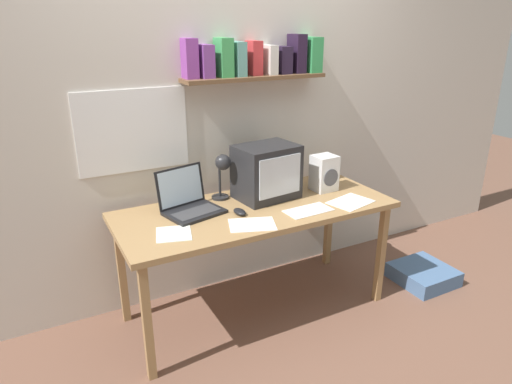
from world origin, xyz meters
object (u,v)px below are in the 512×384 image
juice_glass (329,171)px  printed_handout (308,210)px  open_notebook (252,225)px  loose_paper_near_laptop (174,234)px  desk_lamp (222,169)px  floor_cushion (423,275)px  corner_desk (256,216)px  laptop (188,201)px  computer_mouse (240,212)px  crt_monitor (267,172)px  space_heater (324,173)px  loose_paper_near_monitor (351,202)px

juice_glass → printed_handout: (-0.47, -0.43, -0.06)m
juice_glass → open_notebook: (-0.87, -0.45, -0.06)m
loose_paper_near_laptop → desk_lamp: bearing=36.6°
floor_cushion → loose_paper_near_laptop: bearing=175.4°
open_notebook → corner_desk: bearing=57.2°
corner_desk → printed_handout: size_ratio=5.79×
loose_paper_near_laptop → laptop: bearing=55.4°
printed_handout → floor_cushion: bearing=-4.3°
computer_mouse → crt_monitor: bearing=31.6°
corner_desk → space_heater: (0.55, 0.06, 0.18)m
corner_desk → computer_mouse: size_ratio=15.65×
juice_glass → computer_mouse: bearing=-161.9°
loose_paper_near_monitor → juice_glass: bearing=70.4°
juice_glass → computer_mouse: (-0.86, -0.28, -0.05)m
loose_paper_near_monitor → printed_handout: (-0.32, 0.01, 0.00)m
open_notebook → loose_paper_near_laptop: bearing=167.8°
desk_lamp → loose_paper_near_monitor: 0.84m
computer_mouse → loose_paper_near_laptop: bearing=-170.0°
juice_glass → floor_cushion: juice_glass is taller
crt_monitor → floor_cushion: crt_monitor is taller
crt_monitor → desk_lamp: bearing=157.0°
crt_monitor → juice_glass: size_ratio=3.01×
crt_monitor → loose_paper_near_laptop: 0.77m
open_notebook → loose_paper_near_laptop: (-0.43, 0.09, 0.00)m
corner_desk → loose_paper_near_monitor: size_ratio=5.59×
juice_glass → open_notebook: size_ratio=0.44×
open_notebook → loose_paper_near_laptop: 0.44m
space_heater → loose_paper_near_monitor: size_ratio=0.78×
crt_monitor → desk_lamp: 0.29m
computer_mouse → floor_cushion: computer_mouse is taller
desk_lamp → open_notebook: (-0.01, -0.42, -0.21)m
juice_glass → corner_desk: bearing=-162.5°
crt_monitor → floor_cushion: (1.12, -0.39, -0.86)m
crt_monitor → printed_handout: crt_monitor is taller
laptop → juice_glass: size_ratio=2.80×
desk_lamp → space_heater: size_ratio=1.28×
computer_mouse → loose_paper_near_monitor: 0.72m
space_heater → computer_mouse: bearing=-173.6°
laptop → floor_cushion: laptop is taller
computer_mouse → loose_paper_near_monitor: (0.71, -0.16, -0.01)m
corner_desk → desk_lamp: (-0.13, 0.20, 0.28)m
corner_desk → open_notebook: 0.27m
computer_mouse → open_notebook: 0.17m
printed_handout → floor_cushion: size_ratio=0.76×
laptop → loose_paper_near_laptop: size_ratio=1.58×
desk_lamp → corner_desk: bearing=-56.0°
laptop → loose_paper_near_monitor: 1.02m
crt_monitor → computer_mouse: (-0.28, -0.17, -0.16)m
computer_mouse → loose_paper_near_laptop: computer_mouse is taller
desk_lamp → computer_mouse: bearing=-91.2°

